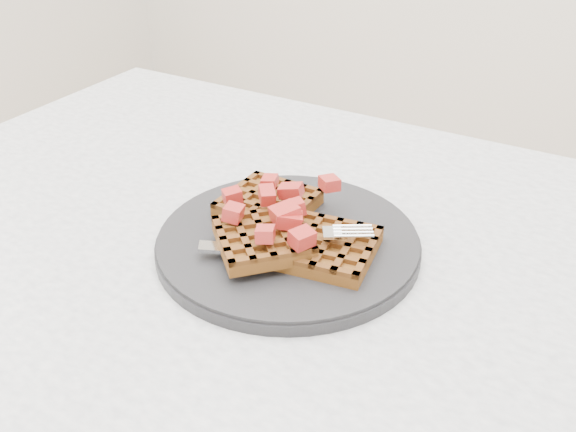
% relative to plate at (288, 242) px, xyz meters
% --- Properties ---
extents(table, '(1.20, 0.80, 0.75)m').
position_rel_plate_xyz_m(table, '(0.06, -0.03, -0.12)').
color(table, silver).
rests_on(table, ground).
extents(plate, '(0.27, 0.27, 0.02)m').
position_rel_plate_xyz_m(plate, '(0.00, 0.00, 0.00)').
color(plate, black).
rests_on(plate, table).
extents(waffles, '(0.19, 0.18, 0.03)m').
position_rel_plate_xyz_m(waffles, '(0.00, -0.00, 0.02)').
color(waffles, brown).
rests_on(waffles, plate).
extents(strawberry_pile, '(0.15, 0.15, 0.02)m').
position_rel_plate_xyz_m(strawberry_pile, '(0.00, 0.00, 0.05)').
color(strawberry_pile, maroon).
rests_on(strawberry_pile, waffles).
extents(fork, '(0.17, 0.11, 0.02)m').
position_rel_plate_xyz_m(fork, '(0.03, -0.03, 0.02)').
color(fork, silver).
rests_on(fork, plate).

